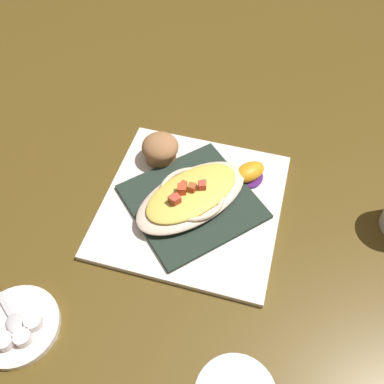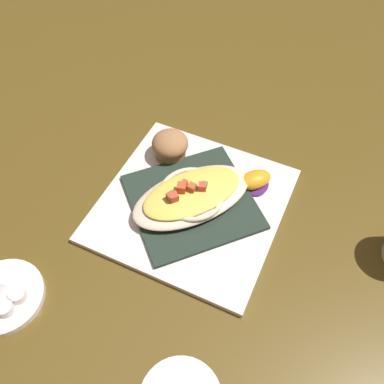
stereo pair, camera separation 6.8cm
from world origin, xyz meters
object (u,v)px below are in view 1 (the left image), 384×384
Objects in this scene: square_plate at (192,205)px; creamer_cup_1 at (23,337)px; creamer_cup_0 at (5,341)px; orange_garnish at (250,173)px; spoon at (13,320)px; muffin at (160,149)px; creamer_cup_2 at (34,322)px; creamer_saucer at (18,326)px; gratin_dish at (192,195)px.

square_plate is 0.32m from creamer_cup_1.
creamer_cup_1 is at bearing 74.34° from square_plate.
creamer_cup_1 is (-0.02, -0.02, 0.00)m from creamer_cup_0.
spoon is at bearing 65.70° from orange_garnish.
orange_garnish is 2.87× the size of creamer_cup_1.
creamer_cup_0 is 0.02m from creamer_cup_1.
orange_garnish is at bearing -111.23° from creamer_cup_0.
square_plate is at bearing -111.60° from spoon.
muffin is at bearing -90.92° from creamer_cup_0.
orange_garnish is at bearing -111.18° from creamer_cup_2.
creamer_saucer is 0.01m from spoon.
creamer_cup_0 is (0.10, 0.32, -0.01)m from gratin_dish.
creamer_cup_1 reaches higher than creamer_saucer.
gratin_dish is at bearing 148.59° from muffin.
square_plate is at bearing 148.68° from muffin.
muffin is 0.70× the size of spoon.
creamer_saucer is (0.11, 0.30, 0.00)m from square_plate.
muffin is at bearing -31.32° from square_plate.
square_plate is 1.26× the size of gratin_dish.
spoon is at bearing -21.70° from creamer_cup_1.
creamer_cup_2 is (-0.01, 0.34, -0.02)m from muffin.
creamer_cup_0 is at bearing 72.31° from square_plate.
orange_garnish is 0.41m from creamer_cup_2.
creamer_saucer is at bearing 29.87° from creamer_cup_2.
gratin_dish is 1.98× the size of creamer_saucer.
creamer_cup_0 is at bearing 116.70° from spoon.
orange_garnish is at bearing -121.80° from gratin_dish.
muffin is 0.36m from spoon.
creamer_cup_1 is (-0.01, 0.37, -0.02)m from muffin.
spoon is (0.12, 0.30, -0.02)m from gratin_dish.
muffin is 0.38m from creamer_cup_0.
muffin reaches higher than creamer_saucer.
square_plate is 2.49× the size of creamer_saucer.
gratin_dish is 0.12m from orange_garnish.
orange_garnish reaches higher than spoon.
gratin_dish is 0.30m from creamer_cup_2.
gratin_dish is 0.11m from muffin.
creamer_saucer is at bearing -21.70° from creamer_cup_1.
spoon is at bearing -21.70° from creamer_saucer.
spoon is at bearing 68.40° from gratin_dish.
muffin is 0.94× the size of orange_garnish.
spoon is (0.12, 0.30, 0.01)m from square_plate.
gratin_dish reaches higher than creamer_saucer.
spoon is at bearing -63.30° from creamer_cup_0.
gratin_dish is at bearing -110.37° from creamer_saucer.
creamer_cup_0 is at bearing 89.08° from muffin.
gratin_dish is 3.37× the size of orange_garnish.
orange_garnish is 0.43m from creamer_saucer.
square_plate and creamer_saucer have the same top height.
creamer_cup_0 is 1.00× the size of creamer_cup_2.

